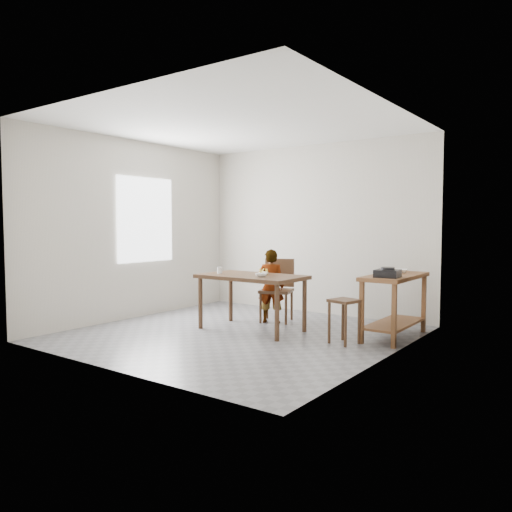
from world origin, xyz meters
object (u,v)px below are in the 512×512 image
Objects in this scene: dining_table at (252,303)px; dining_chair at (276,291)px; prep_counter at (394,306)px; stool at (344,321)px; child at (271,286)px.

dining_chair is at bearing 95.24° from dining_table.
dining_chair reaches higher than prep_counter.
dining_table is 1.17× the size of prep_counter.
dining_chair reaches higher than stool.
stool is at bearing -44.49° from dining_chair.
dining_table is 0.60m from child.
prep_counter is at bearing 60.80° from stool.
dining_table is 1.31× the size of child.
child is at bearing 159.46° from stool.
child reaches higher than prep_counter.
dining_chair is at bearing -179.87° from prep_counter.
dining_table is at bearing -104.36° from dining_chair.
child reaches higher than dining_chair.
prep_counter is 1.81m from child.
dining_table is 1.53× the size of dining_chair.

